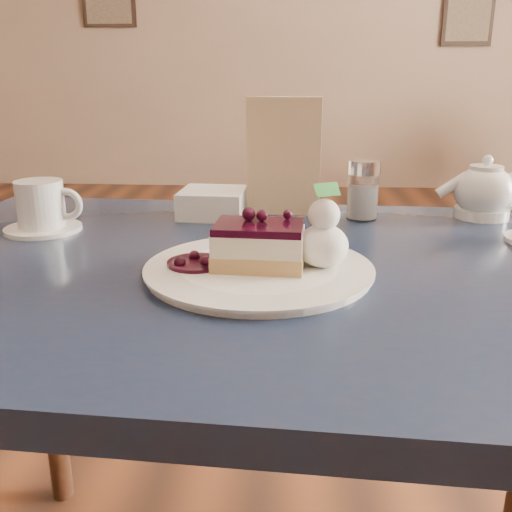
# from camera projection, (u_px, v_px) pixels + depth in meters

# --- Properties ---
(main_table) EXTENTS (1.33, 0.93, 0.80)m
(main_table) POSITION_uv_depth(u_px,v_px,m) (263.00, 313.00, 0.90)
(main_table) COLOR #181F34
(main_table) RESTS_ON ground
(dessert_plate) EXTENTS (0.32, 0.32, 0.01)m
(dessert_plate) POSITION_uv_depth(u_px,v_px,m) (259.00, 270.00, 0.83)
(dessert_plate) COLOR white
(dessert_plate) RESTS_ON main_table
(cheesecake_slice) EXTENTS (0.13, 0.10, 0.06)m
(cheesecake_slice) POSITION_uv_depth(u_px,v_px,m) (259.00, 245.00, 0.81)
(cheesecake_slice) COLOR tan
(cheesecake_slice) RESTS_ON dessert_plate
(whipped_cream) EXTENTS (0.07, 0.07, 0.06)m
(whipped_cream) POSITION_uv_depth(u_px,v_px,m) (323.00, 246.00, 0.81)
(whipped_cream) COLOR white
(whipped_cream) RESTS_ON dessert_plate
(berry_sauce) EXTENTS (0.09, 0.09, 0.01)m
(berry_sauce) POSITION_uv_depth(u_px,v_px,m) (196.00, 263.00, 0.83)
(berry_sauce) COLOR black
(berry_sauce) RESTS_ON dessert_plate
(coffee_set) EXTENTS (0.15, 0.14, 0.09)m
(coffee_set) POSITION_uv_depth(u_px,v_px,m) (43.00, 209.00, 1.04)
(coffee_set) COLOR white
(coffee_set) RESTS_ON main_table
(tea_set) EXTENTS (0.23, 0.30, 0.11)m
(tea_set) POSITION_uv_depth(u_px,v_px,m) (494.00, 199.00, 1.10)
(tea_set) COLOR white
(tea_set) RESTS_ON main_table
(menu_card) EXTENTS (0.15, 0.04, 0.24)m
(menu_card) POSITION_uv_depth(u_px,v_px,m) (284.00, 157.00, 1.15)
(menu_card) COLOR beige
(menu_card) RESTS_ON main_table
(sugar_shaker) EXTENTS (0.06, 0.06, 0.12)m
(sugar_shaker) POSITION_uv_depth(u_px,v_px,m) (363.00, 189.00, 1.12)
(sugar_shaker) COLOR white
(sugar_shaker) RESTS_ON main_table
(napkin_stack) EXTENTS (0.14, 0.14, 0.05)m
(napkin_stack) POSITION_uv_depth(u_px,v_px,m) (213.00, 203.00, 1.16)
(napkin_stack) COLOR white
(napkin_stack) RESTS_ON main_table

